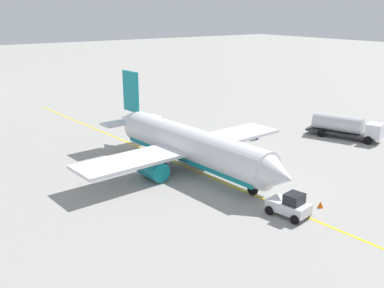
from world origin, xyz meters
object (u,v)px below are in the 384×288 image
(fuel_tanker, at_px, (345,126))
(refueling_worker, at_px, (257,134))
(airplane, at_px, (189,145))
(pushback_tug, at_px, (290,205))
(safety_cone_nose, at_px, (321,204))

(fuel_tanker, height_order, refueling_worker, fuel_tanker)
(fuel_tanker, bearing_deg, airplane, -95.42)
(pushback_tug, relative_size, safety_cone_nose, 6.40)
(pushback_tug, height_order, refueling_worker, pushback_tug)
(pushback_tug, height_order, safety_cone_nose, pushback_tug)
(airplane, xyz_separation_m, safety_cone_nose, (15.44, 3.91, -2.42))
(pushback_tug, relative_size, refueling_worker, 2.28)
(fuel_tanker, distance_m, refueling_worker, 12.35)
(airplane, bearing_deg, refueling_worker, 106.24)
(fuel_tanker, distance_m, pushback_tug, 27.60)
(fuel_tanker, height_order, safety_cone_nose, fuel_tanker)
(pushback_tug, bearing_deg, fuel_tanker, 117.23)
(airplane, bearing_deg, fuel_tanker, 84.58)
(refueling_worker, distance_m, safety_cone_nose, 22.26)
(fuel_tanker, distance_m, safety_cone_nose, 24.72)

